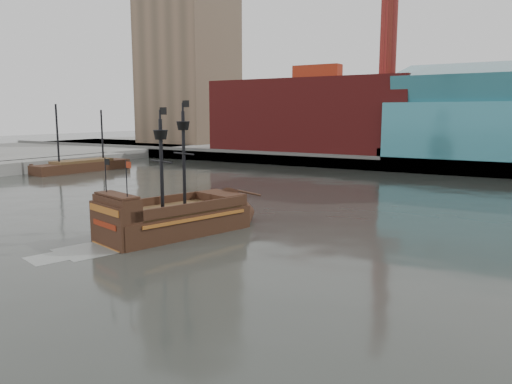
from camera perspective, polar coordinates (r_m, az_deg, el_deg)
The scene contains 7 objects.
ground at distance 34.26m, azimuth -9.97°, elevation -8.28°, with size 400.00×400.00×0.00m, color #242622.
promenade_far at distance 118.87m, azimuth 20.63°, elevation 3.97°, with size 220.00×60.00×2.00m, color slate.
seawall at distance 90.12m, azimuth 17.12°, elevation 2.94°, with size 220.00×1.00×2.60m, color #4C4C49.
pier at distance 97.00m, azimuth -24.35°, elevation 2.76°, with size 6.00×40.00×2.00m, color slate.
skyline at distance 111.28m, azimuth 23.30°, elevation 15.69°, with size 149.00×45.00×62.00m.
pirate_ship at distance 42.66m, azimuth -9.47°, elevation -3.34°, with size 8.85×16.72×12.00m.
docked_vessel at distance 93.58m, azimuth -19.22°, elevation 2.73°, with size 5.51×18.28×12.24m.
Camera 1 is at (21.71, -24.52, 10.04)m, focal length 35.00 mm.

